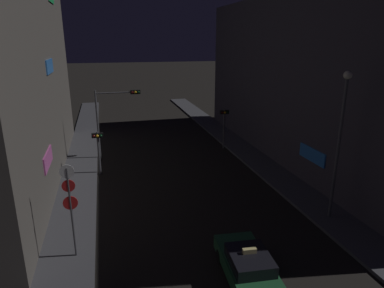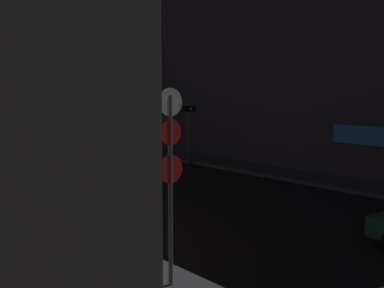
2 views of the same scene
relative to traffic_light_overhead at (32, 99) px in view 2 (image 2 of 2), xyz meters
The scene contains 6 objects.
sidewalk_right 11.94m from the traffic_light_overhead, ahead, with size 2.45×51.25×0.17m, color #424247.
building_facade_right 18.65m from the traffic_light_overhead, 11.08° to the right, with size 11.60×29.49×13.00m.
traffic_light_overhead is the anchor object (origin of this frame).
traffic_light_left_kerb 4.09m from the traffic_light_overhead, 110.25° to the right, with size 0.80×0.42×3.25m.
traffic_light_right_kerb 9.80m from the traffic_light_overhead, ahead, with size 0.80×0.42×3.64m.
sign_pole_left 13.96m from the traffic_light_overhead, 99.72° to the right, with size 0.63×0.10×4.40m.
Camera 2 is at (-12.77, 0.42, 4.53)m, focal length 44.60 mm.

